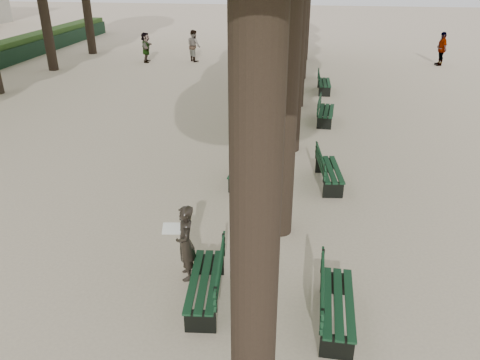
# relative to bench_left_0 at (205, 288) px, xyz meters

# --- Properties ---
(ground) EXTENTS (120.00, 120.00, 0.00)m
(ground) POSITION_rel_bench_left_0_xyz_m (-0.37, -0.42, -0.27)
(ground) COLOR beige
(ground) RESTS_ON ground
(bench_left_0) EXTENTS (0.74, 1.85, 0.92)m
(bench_left_0) POSITION_rel_bench_left_0_xyz_m (0.00, 0.00, 0.00)
(bench_left_0) COLOR black
(bench_left_0) RESTS_ON ground
(bench_left_1) EXTENTS (0.73, 1.84, 0.92)m
(bench_left_1) POSITION_rel_bench_left_0_xyz_m (0.00, 5.05, 0.00)
(bench_left_1) COLOR black
(bench_left_1) RESTS_ON ground
(bench_left_2) EXTENTS (0.63, 1.82, 0.92)m
(bench_left_2) POSITION_rel_bench_left_0_xyz_m (0.00, 9.58, 0.00)
(bench_left_2) COLOR black
(bench_left_2) RESTS_ON ground
(bench_left_3) EXTENTS (0.77, 1.85, 0.92)m
(bench_left_3) POSITION_rel_bench_left_0_xyz_m (-0.00, 14.89, 0.00)
(bench_left_3) COLOR black
(bench_left_3) RESTS_ON ground
(bench_right_0) EXTENTS (0.60, 1.81, 0.92)m
(bench_right_0) POSITION_rel_bench_left_0_xyz_m (2.27, -0.24, 0.00)
(bench_right_0) COLOR black
(bench_right_0) RESTS_ON ground
(bench_right_1) EXTENTS (0.79, 1.86, 0.92)m
(bench_right_1) POSITION_rel_bench_left_0_xyz_m (2.27, 5.15, 0.00)
(bench_right_1) COLOR black
(bench_right_1) RESTS_ON ground
(bench_right_2) EXTENTS (0.70, 1.84, 0.92)m
(bench_right_2) POSITION_rel_bench_left_0_xyz_m (2.27, 10.53, 0.00)
(bench_right_2) COLOR black
(bench_right_2) RESTS_ON ground
(bench_right_3) EXTENTS (0.62, 1.81, 0.92)m
(bench_right_3) POSITION_rel_bench_left_0_xyz_m (2.27, 14.98, 0.00)
(bench_right_3) COLOR black
(bench_right_3) RESTS_ON ground
(man_with_map) EXTENTS (0.68, 0.67, 1.52)m
(man_with_map) POSITION_rel_bench_left_0_xyz_m (-0.50, 0.64, 0.49)
(man_with_map) COLOR black
(man_with_map) RESTS_ON ground
(pedestrian_e) EXTENTS (0.60, 1.61, 1.70)m
(pedestrian_e) POSITION_rel_bench_left_0_xyz_m (-8.00, 20.43, 0.58)
(pedestrian_e) COLOR #262628
(pedestrian_e) RESTS_ON ground
(pedestrian_d) EXTENTS (0.48, 0.88, 1.71)m
(pedestrian_d) POSITION_rel_bench_left_0_xyz_m (-1.45, 26.60, 0.58)
(pedestrian_d) COLOR #262628
(pedestrian_d) RESTS_ON ground
(pedestrian_b) EXTENTS (0.44, 1.13, 1.71)m
(pedestrian_b) POSITION_rel_bench_left_0_xyz_m (-0.22, 27.91, 0.58)
(pedestrian_b) COLOR #262628
(pedestrian_b) RESTS_ON ground
(pedestrian_a) EXTENTS (0.84, 0.90, 1.80)m
(pedestrian_a) POSITION_rel_bench_left_0_xyz_m (-5.28, 21.11, 0.63)
(pedestrian_a) COLOR #262628
(pedestrian_a) RESTS_ON ground
(pedestrian_c) EXTENTS (0.53, 1.13, 1.85)m
(pedestrian_c) POSITION_rel_bench_left_0_xyz_m (8.88, 22.02, 0.65)
(pedestrian_c) COLOR #262628
(pedestrian_c) RESTS_ON ground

